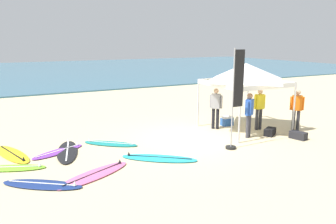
{
  "coord_description": "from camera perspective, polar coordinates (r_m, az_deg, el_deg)",
  "views": [
    {
      "loc": [
        -6.38,
        -10.37,
        3.65
      ],
      "look_at": [
        -0.67,
        0.47,
        1.0
      ],
      "focal_mm": 35.65,
      "sensor_mm": 36.0,
      "label": 1
    }
  ],
  "objects": [
    {
      "name": "sea",
      "position": [
        42.18,
        -19.12,
        6.65
      ],
      "size": [
        80.0,
        36.0,
        0.1
      ],
      "primitive_type": "cube",
      "color": "#386B84",
      "rests_on": "ground"
    },
    {
      "name": "gear_bag_by_pole",
      "position": [
        13.49,
        21.37,
        -3.74
      ],
      "size": [
        0.45,
        0.66,
        0.28
      ],
      "primitive_type": "cube",
      "rotation": [
        0.0,
        0.0,
        1.81
      ],
      "color": "#232328",
      "rests_on": "ground"
    },
    {
      "name": "surfboard_cyan",
      "position": [
        10.52,
        -1.56,
        -7.88
      ],
      "size": [
        2.3,
        1.98,
        0.19
      ],
      "color": "#23B2CC",
      "rests_on": "ground"
    },
    {
      "name": "gear_bag_near_tent",
      "position": [
        13.64,
        17.03,
        -3.25
      ],
      "size": [
        0.68,
        0.57,
        0.28
      ],
      "primitive_type": "cube",
      "rotation": [
        0.0,
        0.0,
        0.52
      ],
      "color": "black",
      "rests_on": "ground"
    },
    {
      "name": "surfboard_purple",
      "position": [
        11.69,
        -18.23,
        -6.44
      ],
      "size": [
        1.94,
        1.28,
        0.19
      ],
      "color": "purple",
      "rests_on": "ground"
    },
    {
      "name": "surfboard_navy",
      "position": [
        9.29,
        -20.67,
        -11.51
      ],
      "size": [
        2.08,
        1.75,
        0.19
      ],
      "color": "navy",
      "rests_on": "ground"
    },
    {
      "name": "person_yellow",
      "position": [
        14.2,
        15.34,
        0.96
      ],
      "size": [
        0.55,
        0.25,
        1.71
      ],
      "color": "#2D2D33",
      "rests_on": "ground"
    },
    {
      "name": "cooler_box",
      "position": [
        14.75,
        10.04,
        -1.52
      ],
      "size": [
        0.5,
        0.36,
        0.39
      ],
      "color": "#2D60B7",
      "rests_on": "ground"
    },
    {
      "name": "person_blue",
      "position": [
        12.94,
        13.71,
        -0.01
      ],
      "size": [
        0.49,
        0.37,
        1.71
      ],
      "color": "#383842",
      "rests_on": "ground"
    },
    {
      "name": "surfboard_black",
      "position": [
        11.62,
        -16.83,
        -6.46
      ],
      "size": [
        1.19,
        2.5,
        0.19
      ],
      "color": "black",
      "rests_on": "ground"
    },
    {
      "name": "surfboard_yellow",
      "position": [
        11.99,
        -25.11,
        -6.53
      ],
      "size": [
        1.28,
        2.41,
        0.19
      ],
      "color": "yellow",
      "rests_on": "ground"
    },
    {
      "name": "surfboard_pink",
      "position": [
        9.53,
        -12.49,
        -10.38
      ],
      "size": [
        2.46,
        1.62,
        0.19
      ],
      "color": "pink",
      "rests_on": "ground"
    },
    {
      "name": "surfboard_teal",
      "position": [
        12.12,
        -9.83,
        -5.32
      ],
      "size": [
        1.87,
        1.74,
        0.19
      ],
      "color": "#19847F",
      "rests_on": "ground"
    },
    {
      "name": "canopy_tent",
      "position": [
        13.82,
        13.15,
        6.64
      ],
      "size": [
        2.84,
        2.84,
        2.75
      ],
      "color": "#B7B7BC",
      "rests_on": "ground"
    },
    {
      "name": "ground_plane",
      "position": [
        12.71,
        3.68,
        -4.51
      ],
      "size": [
        80.0,
        80.0,
        0.0
      ],
      "primitive_type": "plane",
      "color": "beige"
    },
    {
      "name": "person_grey",
      "position": [
        13.95,
        8.17,
        1.08
      ],
      "size": [
        0.41,
        0.43,
        1.71
      ],
      "color": "black",
      "rests_on": "ground"
    },
    {
      "name": "surfboard_lime",
      "position": [
        10.74,
        -25.08,
        -8.65
      ],
      "size": [
        1.97,
        1.23,
        0.19
      ],
      "color": "#7AD12D",
      "rests_on": "ground"
    },
    {
      "name": "banner_flag",
      "position": [
        11.39,
        11.43,
        1.46
      ],
      "size": [
        0.6,
        0.36,
        3.4
      ],
      "color": "#99999E",
      "rests_on": "ground"
    },
    {
      "name": "person_orange",
      "position": [
        14.39,
        21.16,
        0.72
      ],
      "size": [
        0.46,
        0.39,
        1.71
      ],
      "color": "#2D2D33",
      "rests_on": "ground"
    }
  ]
}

